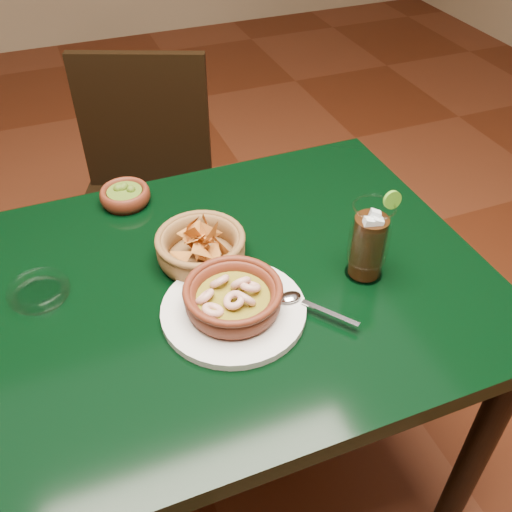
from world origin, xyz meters
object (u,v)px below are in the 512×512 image
object	(u,v)px
shrimp_plate	(233,301)
cola_drink	(369,242)
dining_chair	(145,197)
chip_basket	(201,247)
dining_table	(189,325)

from	to	relation	value
shrimp_plate	cola_drink	world-z (taller)	cola_drink
shrimp_plate	cola_drink	xyz separation A→B (m)	(0.28, 0.01, 0.05)
dining_chair	shrimp_plate	distance (m)	0.84
chip_basket	cola_drink	bearing A→B (deg)	-28.64
dining_table	chip_basket	size ratio (longest dim) A/B	5.61
dining_table	dining_chair	distance (m)	0.72
dining_table	chip_basket	xyz separation A→B (m)	(0.06, 0.08, 0.13)
dining_table	shrimp_plate	size ratio (longest dim) A/B	3.64
dining_chair	dining_table	bearing A→B (deg)	-94.35
chip_basket	cola_drink	world-z (taller)	cola_drink
shrimp_plate	chip_basket	distance (m)	0.17
dining_chair	cola_drink	size ratio (longest dim) A/B	4.85
chip_basket	cola_drink	distance (m)	0.33
dining_table	chip_basket	distance (m)	0.16
dining_table	shrimp_plate	xyz separation A→B (m)	(0.07, -0.09, 0.13)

